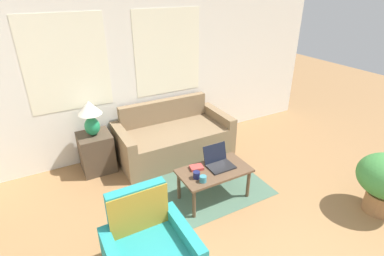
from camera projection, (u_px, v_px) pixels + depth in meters
wall_back at (128, 73)px, 4.51m from camera, size 6.98×0.06×2.60m
rug at (191, 174)px, 4.40m from camera, size 1.62×1.93×0.01m
couch at (173, 139)px, 4.82m from camera, size 1.78×0.88×0.83m
side_table at (96, 152)px, 4.40m from camera, size 0.45×0.45×0.58m
table_lamp at (90, 115)px, 4.13m from camera, size 0.33×0.33×0.51m
coffee_table at (214, 173)px, 3.76m from camera, size 0.90×0.50×0.43m
laptop at (219, 161)px, 3.81m from camera, size 0.33×0.30×0.25m
cup_navy at (197, 175)px, 3.57m from camera, size 0.08×0.08×0.09m
cup_yellow at (203, 179)px, 3.50m from camera, size 0.08×0.08×0.08m
book_red at (197, 168)px, 3.75m from camera, size 0.18×0.15×0.04m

